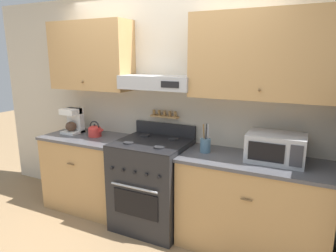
% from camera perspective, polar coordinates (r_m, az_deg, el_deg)
% --- Properties ---
extents(ground_plane, '(16.00, 16.00, 0.00)m').
position_cam_1_polar(ground_plane, '(3.38, -5.42, -20.24)').
color(ground_plane, '#937551').
extents(wall_back, '(5.20, 0.46, 2.55)m').
position_cam_1_polar(wall_back, '(3.33, 0.56, 6.88)').
color(wall_back, beige).
rests_on(wall_back, ground_plane).
extents(counter_left, '(1.06, 0.64, 0.92)m').
position_cam_1_polar(counter_left, '(3.89, -14.62, -8.36)').
color(counter_left, tan).
rests_on(counter_left, ground_plane).
extents(counter_right, '(1.39, 0.64, 0.92)m').
position_cam_1_polar(counter_right, '(3.09, 15.71, -14.30)').
color(counter_right, tan).
rests_on(counter_right, ground_plane).
extents(stove_range, '(0.75, 0.72, 1.11)m').
position_cam_1_polar(stove_range, '(3.36, -3.05, -10.88)').
color(stove_range, '#232326').
rests_on(stove_range, ground_plane).
extents(tea_kettle, '(0.20, 0.16, 0.19)m').
position_cam_1_polar(tea_kettle, '(3.70, -13.76, -0.85)').
color(tea_kettle, red).
rests_on(tea_kettle, counter_left).
extents(coffee_maker, '(0.21, 0.22, 0.31)m').
position_cam_1_polar(coffee_maker, '(3.93, -17.60, 0.97)').
color(coffee_maker, white).
rests_on(coffee_maker, counter_left).
extents(microwave, '(0.51, 0.35, 0.26)m').
position_cam_1_polar(microwave, '(2.89, 19.84, -3.92)').
color(microwave, '#ADAFB5').
rests_on(microwave, counter_right).
extents(utensil_crock, '(0.10, 0.10, 0.29)m').
position_cam_1_polar(utensil_crock, '(3.02, 7.13, -3.56)').
color(utensil_crock, slate).
rests_on(utensil_crock, counter_right).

